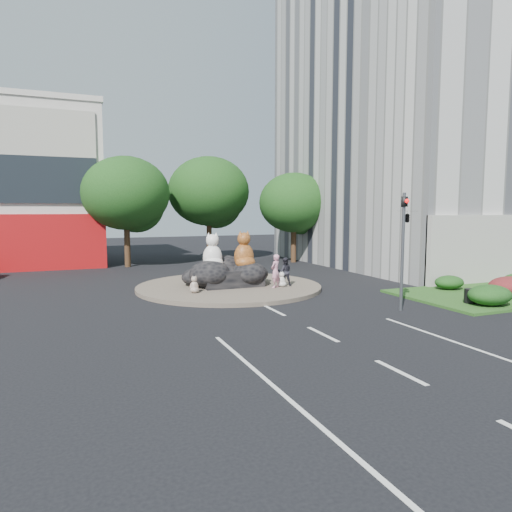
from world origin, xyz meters
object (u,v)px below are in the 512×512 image
(pedestrian_pink, at_px, (275,271))
(cat_tabby, at_px, (244,250))
(kitten_calico, at_px, (194,284))
(kitten_white, at_px, (282,279))
(litter_bin, at_px, (470,296))
(pedestrian_dark, at_px, (285,272))
(cat_white, at_px, (213,251))

(pedestrian_pink, bearing_deg, cat_tabby, -80.74)
(kitten_calico, relative_size, pedestrian_pink, 0.49)
(cat_tabby, distance_m, kitten_white, 2.57)
(kitten_calico, height_order, litter_bin, kitten_calico)
(cat_tabby, distance_m, litter_bin, 11.28)
(cat_tabby, distance_m, pedestrian_dark, 2.50)
(cat_white, distance_m, pedestrian_dark, 4.05)
(pedestrian_pink, height_order, pedestrian_dark, pedestrian_pink)
(cat_white, xyz_separation_m, litter_bin, (9.48, -8.36, -1.65))
(cat_white, relative_size, kitten_white, 2.40)
(cat_tabby, xyz_separation_m, kitten_white, (1.72, -1.16, -1.52))
(cat_white, distance_m, kitten_calico, 2.60)
(kitten_calico, relative_size, litter_bin, 1.32)
(pedestrian_dark, height_order, litter_bin, pedestrian_dark)
(cat_tabby, bearing_deg, kitten_white, -32.68)
(cat_tabby, height_order, pedestrian_dark, cat_tabby)
(cat_tabby, bearing_deg, litter_bin, -43.99)
(pedestrian_pink, bearing_deg, pedestrian_dark, 169.78)
(cat_tabby, xyz_separation_m, pedestrian_pink, (1.27, -1.32, -1.06))
(cat_tabby, height_order, litter_bin, cat_tabby)
(kitten_calico, relative_size, pedestrian_dark, 0.55)
(cat_white, bearing_deg, pedestrian_dark, -7.63)
(cat_white, bearing_deg, pedestrian_pink, -17.08)
(litter_bin, bearing_deg, kitten_white, 132.11)
(kitten_calico, xyz_separation_m, pedestrian_dark, (5.05, 0.16, 0.34))
(pedestrian_dark, xyz_separation_m, litter_bin, (5.86, -6.93, -0.53))
(kitten_white, bearing_deg, pedestrian_pink, 167.77)
(pedestrian_dark, bearing_deg, pedestrian_pink, 41.33)
(kitten_white, xyz_separation_m, litter_bin, (6.12, -6.77, -0.17))
(cat_tabby, relative_size, litter_bin, 3.21)
(kitten_calico, distance_m, litter_bin, 12.84)
(pedestrian_pink, bearing_deg, cat_white, -65.69)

